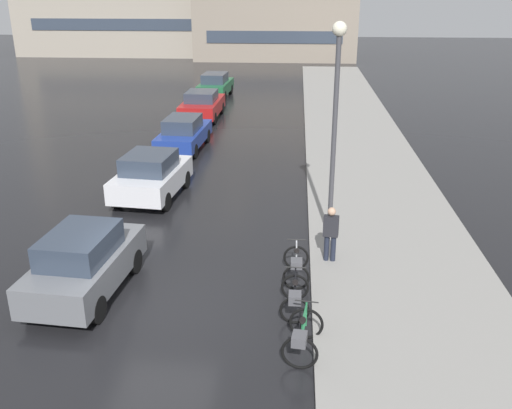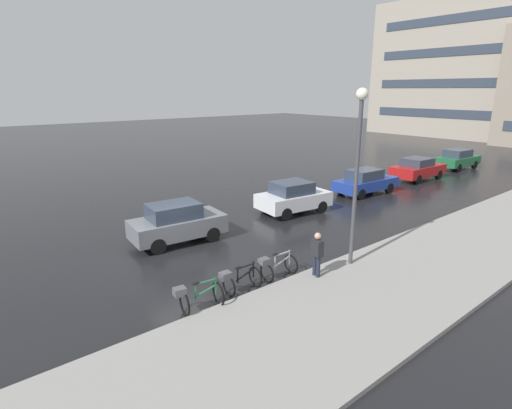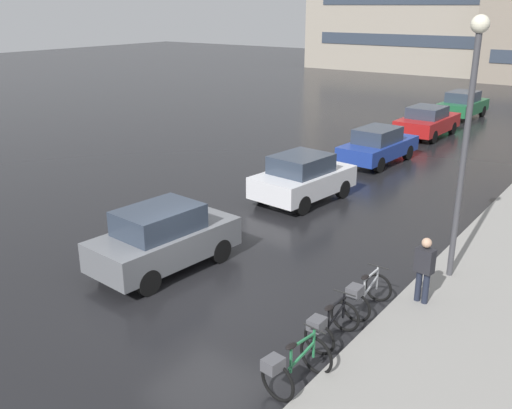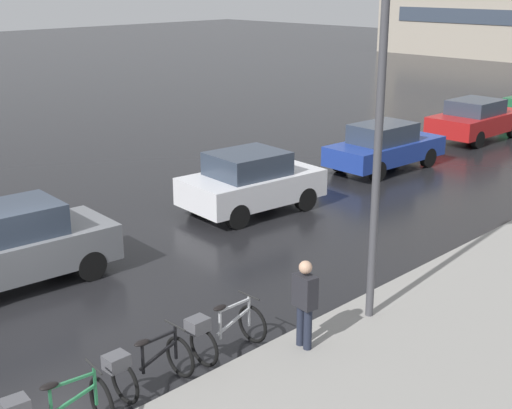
{
  "view_description": "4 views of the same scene",
  "coord_description": "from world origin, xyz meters",
  "px_view_note": "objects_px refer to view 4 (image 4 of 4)",
  "views": [
    {
      "loc": [
        3.11,
        -11.37,
        7.23
      ],
      "look_at": [
        2.06,
        3.51,
        1.34
      ],
      "focal_mm": 40.0,
      "sensor_mm": 36.0,
      "label": 1
    },
    {
      "loc": [
        12.37,
        -6.69,
        6.17
      ],
      "look_at": [
        0.37,
        3.02,
        1.72
      ],
      "focal_mm": 28.0,
      "sensor_mm": 36.0,
      "label": 2
    },
    {
      "loc": [
        7.79,
        -8.76,
        6.43
      ],
      "look_at": [
        -0.18,
        2.22,
        1.67
      ],
      "focal_mm": 40.0,
      "sensor_mm": 36.0,
      "label": 3
    },
    {
      "loc": [
        11.01,
        -5.48,
        6.01
      ],
      "look_at": [
        0.33,
        5.27,
        1.17
      ],
      "focal_mm": 50.0,
      "sensor_mm": 36.0,
      "label": 4
    }
  ],
  "objects_px": {
    "car_grey": "(15,245)",
    "car_white": "(251,182)",
    "streetlamp": "(380,101)",
    "pedestrian": "(305,302)",
    "car_blue": "(385,146)",
    "bicycle_second": "(144,366)",
    "bicycle_third": "(221,331)",
    "car_red": "(476,119)"
  },
  "relations": [
    {
      "from": "car_grey",
      "to": "pedestrian",
      "type": "xyz_separation_m",
      "value": [
        6.04,
        1.96,
        0.1
      ]
    },
    {
      "from": "car_red",
      "to": "bicycle_third",
      "type": "bearing_deg",
      "value": -73.75
    },
    {
      "from": "car_blue",
      "to": "pedestrian",
      "type": "distance_m",
      "value": 12.46
    },
    {
      "from": "car_grey",
      "to": "pedestrian",
      "type": "bearing_deg",
      "value": 17.94
    },
    {
      "from": "car_grey",
      "to": "car_blue",
      "type": "xyz_separation_m",
      "value": [
        -0.01,
        12.85,
        -0.08
      ]
    },
    {
      "from": "bicycle_second",
      "to": "pedestrian",
      "type": "relative_size",
      "value": 0.81
    },
    {
      "from": "car_grey",
      "to": "car_white",
      "type": "distance_m",
      "value": 6.7
    },
    {
      "from": "bicycle_second",
      "to": "bicycle_third",
      "type": "bearing_deg",
      "value": 89.14
    },
    {
      "from": "bicycle_third",
      "to": "bicycle_second",
      "type": "bearing_deg",
      "value": -90.86
    },
    {
      "from": "pedestrian",
      "to": "car_white",
      "type": "bearing_deg",
      "value": 141.79
    },
    {
      "from": "car_white",
      "to": "pedestrian",
      "type": "xyz_separation_m",
      "value": [
        6.03,
        -4.75,
        0.12
      ]
    },
    {
      "from": "bicycle_third",
      "to": "car_blue",
      "type": "distance_m",
      "value": 12.99
    },
    {
      "from": "car_white",
      "to": "streetlamp",
      "type": "height_order",
      "value": "streetlamp"
    },
    {
      "from": "car_red",
      "to": "bicycle_second",
      "type": "bearing_deg",
      "value": -75.02
    },
    {
      "from": "car_grey",
      "to": "car_white",
      "type": "relative_size",
      "value": 1.02
    },
    {
      "from": "car_red",
      "to": "pedestrian",
      "type": "height_order",
      "value": "pedestrian"
    },
    {
      "from": "car_blue",
      "to": "car_white",
      "type": "bearing_deg",
      "value": -89.84
    },
    {
      "from": "car_white",
      "to": "bicycle_third",
      "type": "bearing_deg",
      "value": -48.39
    },
    {
      "from": "bicycle_second",
      "to": "car_grey",
      "type": "height_order",
      "value": "car_grey"
    },
    {
      "from": "pedestrian",
      "to": "car_grey",
      "type": "bearing_deg",
      "value": -162.06
    },
    {
      "from": "car_grey",
      "to": "streetlamp",
      "type": "bearing_deg",
      "value": 30.98
    },
    {
      "from": "car_grey",
      "to": "car_white",
      "type": "height_order",
      "value": "car_grey"
    },
    {
      "from": "bicycle_third",
      "to": "car_grey",
      "type": "height_order",
      "value": "car_grey"
    },
    {
      "from": "bicycle_third",
      "to": "pedestrian",
      "type": "relative_size",
      "value": 0.85
    },
    {
      "from": "car_red",
      "to": "pedestrian",
      "type": "distance_m",
      "value": 18.29
    },
    {
      "from": "car_blue",
      "to": "pedestrian",
      "type": "xyz_separation_m",
      "value": [
        6.05,
        -10.89,
        0.17
      ]
    },
    {
      "from": "car_blue",
      "to": "car_grey",
      "type": "bearing_deg",
      "value": -89.95
    },
    {
      "from": "bicycle_second",
      "to": "car_red",
      "type": "relative_size",
      "value": 0.31
    },
    {
      "from": "bicycle_third",
      "to": "car_red",
      "type": "height_order",
      "value": "car_red"
    },
    {
      "from": "bicycle_third",
      "to": "streetlamp",
      "type": "height_order",
      "value": "streetlamp"
    },
    {
      "from": "streetlamp",
      "to": "car_grey",
      "type": "bearing_deg",
      "value": -149.02
    },
    {
      "from": "bicycle_second",
      "to": "car_white",
      "type": "xyz_separation_m",
      "value": [
        -5.11,
        7.32,
        0.36
      ]
    },
    {
      "from": "pedestrian",
      "to": "streetlamp",
      "type": "height_order",
      "value": "streetlamp"
    },
    {
      "from": "car_white",
      "to": "streetlamp",
      "type": "xyz_separation_m",
      "value": [
        6.11,
        -3.03,
        3.22
      ]
    },
    {
      "from": "bicycle_second",
      "to": "pedestrian",
      "type": "height_order",
      "value": "pedestrian"
    },
    {
      "from": "bicycle_third",
      "to": "car_red",
      "type": "bearing_deg",
      "value": 106.25
    },
    {
      "from": "car_white",
      "to": "car_grey",
      "type": "bearing_deg",
      "value": -90.06
    },
    {
      "from": "bicycle_third",
      "to": "pedestrian",
      "type": "height_order",
      "value": "pedestrian"
    },
    {
      "from": "streetlamp",
      "to": "car_blue",
      "type": "bearing_deg",
      "value": 123.74
    },
    {
      "from": "bicycle_second",
      "to": "car_white",
      "type": "relative_size",
      "value": 0.35
    },
    {
      "from": "car_red",
      "to": "streetlamp",
      "type": "relative_size",
      "value": 0.7
    },
    {
      "from": "car_grey",
      "to": "bicycle_third",
      "type": "bearing_deg",
      "value": 10.2
    }
  ]
}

